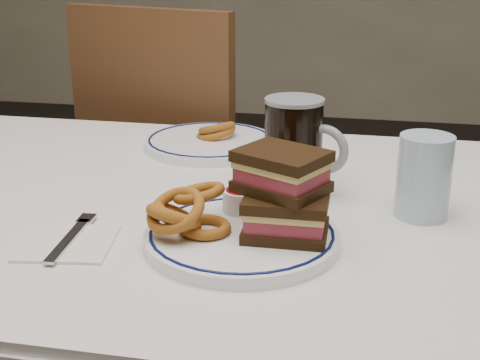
% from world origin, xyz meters
% --- Properties ---
extents(dining_table, '(1.27, 0.87, 0.75)m').
position_xyz_m(dining_table, '(0.00, 0.00, 0.64)').
color(dining_table, silver).
rests_on(dining_table, floor).
extents(chair_far, '(0.57, 0.57, 0.99)m').
position_xyz_m(chair_far, '(-0.20, 0.69, 0.54)').
color(chair_far, '#4E2F19').
rests_on(chair_far, floor).
extents(main_plate, '(0.27, 0.27, 0.02)m').
position_xyz_m(main_plate, '(0.14, -0.15, 0.76)').
color(main_plate, white).
rests_on(main_plate, dining_table).
extents(reuben_sandwich, '(0.14, 0.13, 0.11)m').
position_xyz_m(reuben_sandwich, '(0.19, -0.14, 0.82)').
color(reuben_sandwich, black).
rests_on(reuben_sandwich, main_plate).
extents(onion_rings_main, '(0.12, 0.12, 0.08)m').
position_xyz_m(onion_rings_main, '(0.06, -0.16, 0.80)').
color(onion_rings_main, '#6B330E').
rests_on(onion_rings_main, main_plate).
extents(ketchup_ramekin, '(0.06, 0.06, 0.03)m').
position_xyz_m(ketchup_ramekin, '(0.12, -0.07, 0.79)').
color(ketchup_ramekin, white).
rests_on(ketchup_ramekin, main_plate).
extents(beer_mug, '(0.14, 0.09, 0.16)m').
position_xyz_m(beer_mug, '(0.18, 0.06, 0.83)').
color(beer_mug, black).
rests_on(beer_mug, dining_table).
extents(water_glass, '(0.08, 0.08, 0.13)m').
position_xyz_m(water_glass, '(0.38, 0.00, 0.81)').
color(water_glass, '#AAC1DC').
rests_on(water_glass, dining_table).
extents(far_plate, '(0.26, 0.26, 0.02)m').
position_xyz_m(far_plate, '(-0.01, 0.28, 0.76)').
color(far_plate, white).
rests_on(far_plate, dining_table).
extents(onion_rings_far, '(0.08, 0.08, 0.05)m').
position_xyz_m(onion_rings_far, '(-0.00, 0.30, 0.78)').
color(onion_rings_far, '#6B330E').
rests_on(onion_rings_far, far_plate).
extents(napkin_fork, '(0.14, 0.16, 0.01)m').
position_xyz_m(napkin_fork, '(-0.09, -0.19, 0.75)').
color(napkin_fork, white).
rests_on(napkin_fork, dining_table).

